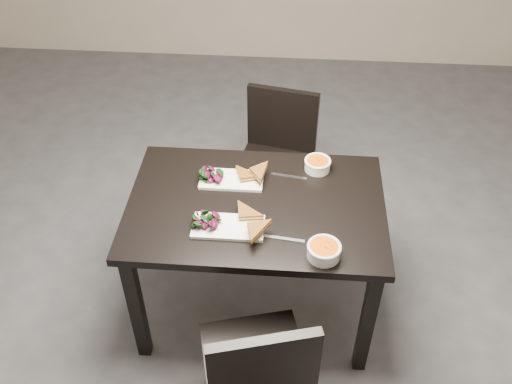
{
  "coord_description": "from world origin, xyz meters",
  "views": [
    {
      "loc": [
        0.33,
        -2.27,
        2.53
      ],
      "look_at": [
        0.19,
        -0.33,
        0.82
      ],
      "focal_mm": 39.76,
      "sensor_mm": 36.0,
      "label": 1
    }
  ],
  "objects_px": {
    "chair_far": "(277,153)",
    "soup_bowl_far": "(318,164)",
    "table": "(256,219)",
    "plate_near": "(228,227)",
    "soup_bowl_near": "(324,250)",
    "plate_far": "(232,180)",
    "chair_near": "(258,369)"
  },
  "relations": [
    {
      "from": "table",
      "to": "chair_far",
      "type": "height_order",
      "value": "chair_far"
    },
    {
      "from": "soup_bowl_near",
      "to": "soup_bowl_far",
      "type": "height_order",
      "value": "soup_bowl_near"
    },
    {
      "from": "soup_bowl_far",
      "to": "plate_near",
      "type": "bearing_deg",
      "value": -131.54
    },
    {
      "from": "chair_far",
      "to": "soup_bowl_near",
      "type": "distance_m",
      "value": 1.12
    },
    {
      "from": "table",
      "to": "soup_bowl_far",
      "type": "height_order",
      "value": "soup_bowl_far"
    },
    {
      "from": "plate_near",
      "to": "chair_near",
      "type": "bearing_deg",
      "value": -71.89
    },
    {
      "from": "table",
      "to": "soup_bowl_near",
      "type": "relative_size",
      "value": 8.28
    },
    {
      "from": "soup_bowl_near",
      "to": "chair_near",
      "type": "bearing_deg",
      "value": -122.32
    },
    {
      "from": "plate_near",
      "to": "chair_far",
      "type": "bearing_deg",
      "value": 78.93
    },
    {
      "from": "chair_far",
      "to": "soup_bowl_near",
      "type": "bearing_deg",
      "value": -65.8
    },
    {
      "from": "chair_near",
      "to": "chair_far",
      "type": "xyz_separation_m",
      "value": [
        0.01,
        1.44,
        0.0
      ]
    },
    {
      "from": "soup_bowl_near",
      "to": "plate_far",
      "type": "distance_m",
      "value": 0.64
    },
    {
      "from": "table",
      "to": "plate_near",
      "type": "distance_m",
      "value": 0.23
    },
    {
      "from": "soup_bowl_near",
      "to": "soup_bowl_far",
      "type": "bearing_deg",
      "value": 92.28
    },
    {
      "from": "chair_far",
      "to": "chair_near",
      "type": "bearing_deg",
      "value": -78.88
    },
    {
      "from": "table",
      "to": "chair_far",
      "type": "relative_size",
      "value": 1.41
    },
    {
      "from": "soup_bowl_far",
      "to": "chair_far",
      "type": "bearing_deg",
      "value": 114.61
    },
    {
      "from": "plate_near",
      "to": "soup_bowl_near",
      "type": "height_order",
      "value": "soup_bowl_near"
    },
    {
      "from": "plate_far",
      "to": "soup_bowl_far",
      "type": "distance_m",
      "value": 0.43
    },
    {
      "from": "table",
      "to": "chair_far",
      "type": "bearing_deg",
      "value": 84.71
    },
    {
      "from": "chair_near",
      "to": "soup_bowl_near",
      "type": "relative_size",
      "value": 5.87
    },
    {
      "from": "chair_near",
      "to": "plate_near",
      "type": "distance_m",
      "value": 0.62
    },
    {
      "from": "plate_far",
      "to": "chair_near",
      "type": "bearing_deg",
      "value": -77.24
    },
    {
      "from": "chair_near",
      "to": "plate_near",
      "type": "xyz_separation_m",
      "value": [
        -0.17,
        0.53,
        0.27
      ]
    },
    {
      "from": "chair_far",
      "to": "plate_near",
      "type": "distance_m",
      "value": 0.97
    },
    {
      "from": "chair_far",
      "to": "soup_bowl_far",
      "type": "bearing_deg",
      "value": -53.97
    },
    {
      "from": "table",
      "to": "soup_bowl_far",
      "type": "bearing_deg",
      "value": 43.91
    },
    {
      "from": "chair_near",
      "to": "plate_far",
      "type": "height_order",
      "value": "chair_near"
    },
    {
      "from": "chair_near",
      "to": "plate_far",
      "type": "relative_size",
      "value": 2.78
    },
    {
      "from": "soup_bowl_near",
      "to": "table",
      "type": "bearing_deg",
      "value": 135.0
    },
    {
      "from": "chair_far",
      "to": "soup_bowl_far",
      "type": "height_order",
      "value": "chair_far"
    },
    {
      "from": "soup_bowl_near",
      "to": "plate_far",
      "type": "xyz_separation_m",
      "value": [
        -0.44,
        0.46,
        -0.03
      ]
    }
  ]
}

